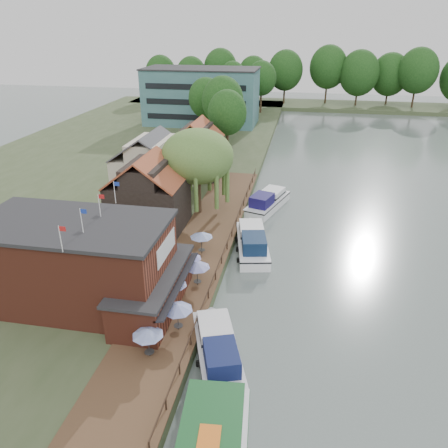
# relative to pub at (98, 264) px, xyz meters

# --- Properties ---
(ground) EXTENTS (260.00, 260.00, 0.00)m
(ground) POSITION_rel_pub_xyz_m (14.00, 1.00, -4.65)
(ground) COLOR slate
(ground) RESTS_ON ground
(land_bank) EXTENTS (50.00, 140.00, 1.00)m
(land_bank) POSITION_rel_pub_xyz_m (-16.00, 36.00, -4.15)
(land_bank) COLOR #384728
(land_bank) RESTS_ON ground
(quay_deck) EXTENTS (6.00, 50.00, 0.10)m
(quay_deck) POSITION_rel_pub_xyz_m (6.00, 11.00, -3.60)
(quay_deck) COLOR #47301E
(quay_deck) RESTS_ON land_bank
(quay_rail) EXTENTS (0.20, 49.00, 1.00)m
(quay_rail) POSITION_rel_pub_xyz_m (8.70, 11.50, -3.15)
(quay_rail) COLOR black
(quay_rail) RESTS_ON land_bank
(pub) EXTENTS (20.00, 11.00, 7.30)m
(pub) POSITION_rel_pub_xyz_m (0.00, 0.00, 0.00)
(pub) COLOR maroon
(pub) RESTS_ON land_bank
(hotel_block) EXTENTS (25.40, 12.40, 12.30)m
(hotel_block) POSITION_rel_pub_xyz_m (-8.00, 71.00, 2.50)
(hotel_block) COLOR #38666B
(hotel_block) RESTS_ON land_bank
(cottage_a) EXTENTS (8.60, 7.60, 8.50)m
(cottage_a) POSITION_rel_pub_xyz_m (-1.00, 15.00, 0.60)
(cottage_a) COLOR black
(cottage_a) RESTS_ON land_bank
(cottage_b) EXTENTS (9.60, 8.60, 8.50)m
(cottage_b) POSITION_rel_pub_xyz_m (-4.00, 25.00, 0.60)
(cottage_b) COLOR beige
(cottage_b) RESTS_ON land_bank
(cottage_c) EXTENTS (7.60, 7.60, 8.50)m
(cottage_c) POSITION_rel_pub_xyz_m (0.00, 34.00, 0.60)
(cottage_c) COLOR black
(cottage_c) RESTS_ON land_bank
(willow) EXTENTS (8.60, 8.60, 10.43)m
(willow) POSITION_rel_pub_xyz_m (3.50, 20.00, 1.56)
(willow) COLOR #476B2D
(willow) RESTS_ON land_bank
(umbrella_0) EXTENTS (2.22, 2.22, 2.38)m
(umbrella_0) POSITION_rel_pub_xyz_m (6.14, -5.70, -2.36)
(umbrella_0) COLOR navy
(umbrella_0) RESTS_ON quay_deck
(umbrella_1) EXTENTS (2.35, 2.35, 2.38)m
(umbrella_1) POSITION_rel_pub_xyz_m (7.33, -2.50, -2.36)
(umbrella_1) COLOR #1B2F97
(umbrella_1) RESTS_ON quay_deck
(umbrella_2) EXTENTS (2.03, 2.03, 2.38)m
(umbrella_2) POSITION_rel_pub_xyz_m (6.19, 0.71, -2.36)
(umbrella_2) COLOR navy
(umbrella_2) RESTS_ON quay_deck
(umbrella_3) EXTENTS (2.32, 2.32, 2.38)m
(umbrella_3) POSITION_rel_pub_xyz_m (7.29, 3.84, -2.36)
(umbrella_3) COLOR navy
(umbrella_3) RESTS_ON quay_deck
(umbrella_4) EXTENTS (2.11, 2.11, 2.38)m
(umbrella_4) POSITION_rel_pub_xyz_m (6.28, 5.28, -2.36)
(umbrella_4) COLOR #211B98
(umbrella_4) RESTS_ON quay_deck
(umbrella_5) EXTENTS (2.31, 2.31, 2.38)m
(umbrella_5) POSITION_rel_pub_xyz_m (6.31, 9.69, -2.36)
(umbrella_5) COLOR navy
(umbrella_5) RESTS_ON quay_deck
(cruiser_0) EXTENTS (6.46, 10.69, 2.48)m
(cruiser_0) POSITION_rel_pub_xyz_m (10.69, -3.91, -3.41)
(cruiser_0) COLOR silver
(cruiser_0) RESTS_ON ground
(cruiser_1) EXTENTS (5.51, 11.23, 2.64)m
(cruiser_1) POSITION_rel_pub_xyz_m (11.05, 13.30, -3.33)
(cruiser_1) COLOR white
(cruiser_1) RESTS_ON ground
(cruiser_2) EXTENTS (6.33, 10.88, 2.53)m
(cruiser_2) POSITION_rel_pub_xyz_m (11.57, 25.30, -3.39)
(cruiser_2) COLOR white
(cruiser_2) RESTS_ON ground
(swan) EXTENTS (0.44, 0.44, 0.44)m
(swan) POSITION_rel_pub_xyz_m (12.84, -9.48, -4.43)
(swan) COLOR white
(swan) RESTS_ON ground
(bank_tree_0) EXTENTS (6.41, 6.41, 11.73)m
(bank_tree_0) POSITION_rel_pub_xyz_m (2.98, 42.74, 2.21)
(bank_tree_0) COLOR #143811
(bank_tree_0) RESTS_ON land_bank
(bank_tree_1) EXTENTS (7.69, 7.69, 12.77)m
(bank_tree_1) POSITION_rel_pub_xyz_m (0.42, 52.28, 2.74)
(bank_tree_1) COLOR #143811
(bank_tree_1) RESTS_ON land_bank
(bank_tree_2) EXTENTS (6.95, 6.95, 11.72)m
(bank_tree_2) POSITION_rel_pub_xyz_m (-4.16, 58.65, 2.21)
(bank_tree_2) COLOR #143811
(bank_tree_2) RESTS_ON land_bank
(bank_tree_3) EXTENTS (6.13, 6.13, 10.60)m
(bank_tree_3) POSITION_rel_pub_xyz_m (-1.00, 79.70, 1.65)
(bank_tree_3) COLOR #143811
(bank_tree_3) RESTS_ON land_bank
(bank_tree_4) EXTENTS (7.47, 7.47, 12.82)m
(bank_tree_4) POSITION_rel_pub_xyz_m (3.92, 86.63, 2.76)
(bank_tree_4) COLOR #143811
(bank_tree_4) RESTS_ON land_bank
(bank_tree_5) EXTENTS (7.02, 7.02, 11.99)m
(bank_tree_5) POSITION_rel_pub_xyz_m (-4.82, 94.61, 2.34)
(bank_tree_5) COLOR #143811
(bank_tree_5) RESTS_ON land_bank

